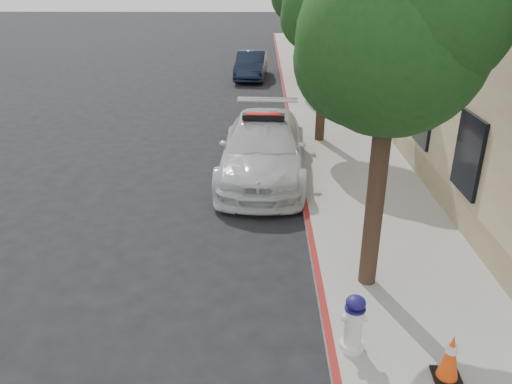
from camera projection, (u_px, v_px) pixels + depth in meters
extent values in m
plane|color=black|center=(213.00, 232.00, 10.72)|extent=(120.00, 120.00, 0.00)
cube|color=gray|center=(326.00, 110.00, 19.78)|extent=(3.20, 50.00, 0.15)
cube|color=maroon|center=(287.00, 109.00, 19.80)|extent=(0.12, 50.00, 0.15)
cylinder|color=black|center=(376.00, 196.00, 8.13)|extent=(0.30, 0.30, 3.30)
sphere|color=#163D13|center=(392.00, 40.00, 7.13)|extent=(2.80, 2.80, 2.80)
sphere|color=#163D13|center=(431.00, 12.00, 6.69)|extent=(2.24, 2.24, 2.24)
sphere|color=#163D13|center=(362.00, 58.00, 7.53)|extent=(2.10, 2.10, 2.10)
cylinder|color=black|center=(322.00, 90.00, 15.45)|extent=(0.30, 0.30, 3.19)
sphere|color=#163D13|center=(326.00, 8.00, 14.47)|extent=(2.60, 2.60, 2.60)
sphere|color=#163D13|center=(313.00, 18.00, 14.87)|extent=(1.95, 1.95, 1.95)
cylinder|color=black|center=(303.00, 49.00, 22.71)|extent=(0.30, 0.30, 3.41)
imported|color=silver|center=(263.00, 148.00, 13.36)|extent=(2.50, 5.59, 1.59)
cube|color=black|center=(264.00, 117.00, 13.01)|extent=(1.11, 0.33, 0.14)
cube|color=#A50A07|center=(264.00, 115.00, 12.99)|extent=(0.91, 0.26, 0.06)
imported|color=#212329|center=(267.00, 133.00, 15.00)|extent=(1.68, 3.94, 1.33)
imported|color=black|center=(251.00, 65.00, 25.54)|extent=(1.71, 4.18, 1.35)
cylinder|color=silver|center=(352.00, 345.00, 7.22)|extent=(0.35, 0.35, 0.11)
cylinder|color=silver|center=(353.00, 326.00, 7.07)|extent=(0.26, 0.26, 0.60)
ellipsoid|color=#181252|center=(356.00, 303.00, 6.91)|extent=(0.28, 0.28, 0.20)
cylinder|color=silver|center=(354.00, 318.00, 7.02)|extent=(0.37, 0.12, 0.11)
cylinder|color=silver|center=(354.00, 318.00, 7.02)|extent=(0.11, 0.20, 0.11)
cube|color=black|center=(446.00, 376.00, 6.72)|extent=(0.39, 0.39, 0.03)
cone|color=#FC480D|center=(451.00, 356.00, 6.57)|extent=(0.29, 0.29, 0.68)
cylinder|color=white|center=(452.00, 349.00, 6.53)|extent=(0.15, 0.15, 0.10)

